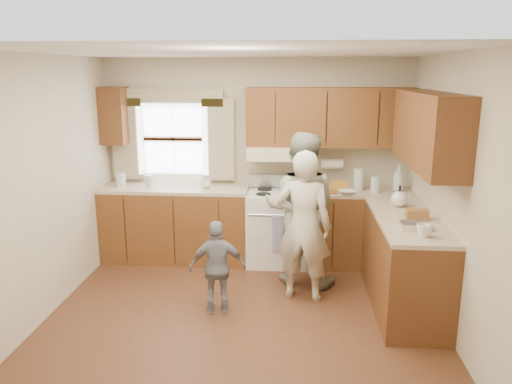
# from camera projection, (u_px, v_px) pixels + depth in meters

# --- Properties ---
(room) EXTENTS (3.80, 3.80, 3.80)m
(room) POSITION_uv_depth(u_px,v_px,m) (242.00, 192.00, 4.63)
(room) COLOR #4B2A17
(room) RESTS_ON ground
(kitchen_fixtures) EXTENTS (3.80, 2.25, 2.15)m
(kitchen_fixtures) POSITION_uv_depth(u_px,v_px,m) (305.00, 205.00, 5.73)
(kitchen_fixtures) COLOR #4D2C10
(kitchen_fixtures) RESTS_ON ground
(stove) EXTENTS (0.76, 0.67, 1.07)m
(stove) POSITION_uv_depth(u_px,v_px,m) (278.00, 226.00, 6.19)
(stove) COLOR silver
(stove) RESTS_ON ground
(woman_left) EXTENTS (0.65, 0.50, 1.58)m
(woman_left) POSITION_uv_depth(u_px,v_px,m) (304.00, 226.00, 5.11)
(woman_left) COLOR beige
(woman_left) RESTS_ON ground
(woman_right) EXTENTS (0.94, 0.80, 1.71)m
(woman_right) POSITION_uv_depth(u_px,v_px,m) (300.00, 209.00, 5.51)
(woman_right) COLOR #2C4733
(woman_right) RESTS_ON ground
(child) EXTENTS (0.58, 0.31, 0.94)m
(child) POSITION_uv_depth(u_px,v_px,m) (218.00, 267.00, 4.87)
(child) COLOR gray
(child) RESTS_ON ground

